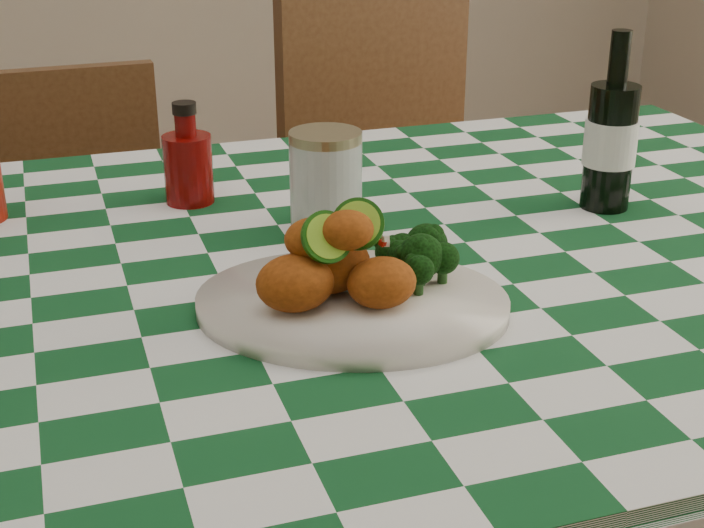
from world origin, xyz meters
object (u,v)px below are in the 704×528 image
object	(u,v)px
ketchup_bottle	(187,153)
wooden_chair_left	(83,309)
fried_chicken_pile	(344,255)
beer_bottle	(613,122)
mason_jar	(326,183)
plate	(352,304)
wooden_chair_right	(421,242)

from	to	relation	value
ketchup_bottle	wooden_chair_left	distance (m)	0.66
fried_chicken_pile	beer_bottle	xyz separation A→B (m)	(0.43, 0.20, 0.05)
mason_jar	beer_bottle	world-z (taller)	beer_bottle
plate	beer_bottle	size ratio (longest dim) A/B	1.39
fried_chicken_pile	mason_jar	world-z (taller)	mason_jar
wooden_chair_left	plate	bearing A→B (deg)	-75.83
mason_jar	wooden_chair_left	distance (m)	0.83
plate	fried_chicken_pile	xyz separation A→B (m)	(-0.01, 0.00, 0.06)
wooden_chair_right	beer_bottle	bearing A→B (deg)	-100.94
fried_chicken_pile	wooden_chair_right	distance (m)	1.03
beer_bottle	wooden_chair_right	xyz separation A→B (m)	(0.01, 0.66, -0.42)
plate	ketchup_bottle	xyz separation A→B (m)	(-0.10, 0.39, 0.06)
mason_jar	beer_bottle	distance (m)	0.39
wooden_chair_right	fried_chicken_pile	bearing A→B (deg)	-127.42
fried_chicken_pile	mason_jar	size ratio (longest dim) A/B	1.16
mason_jar	beer_bottle	bearing A→B (deg)	-4.36
ketchup_bottle	mason_jar	distance (m)	0.22
ketchup_bottle	beer_bottle	distance (m)	0.56
wooden_chair_right	ketchup_bottle	bearing A→B (deg)	-149.38
mason_jar	plate	bearing A→B (deg)	-100.15
plate	ketchup_bottle	size ratio (longest dim) A/B	2.37
wooden_chair_left	ketchup_bottle	bearing A→B (deg)	-74.73
fried_chicken_pile	ketchup_bottle	bearing A→B (deg)	103.62
fried_chicken_pile	wooden_chair_left	bearing A→B (deg)	105.61
ketchup_bottle	wooden_chair_right	bearing A→B (deg)	40.99
ketchup_bottle	plate	bearing A→B (deg)	-75.24
beer_bottle	mason_jar	bearing A→B (deg)	175.64
fried_chicken_pile	wooden_chair_left	world-z (taller)	fried_chicken_pile
ketchup_bottle	fried_chicken_pile	bearing A→B (deg)	-76.38
ketchup_bottle	wooden_chair_right	distance (m)	0.80
plate	mason_jar	distance (m)	0.24
wooden_chair_left	mason_jar	bearing A→B (deg)	-67.42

